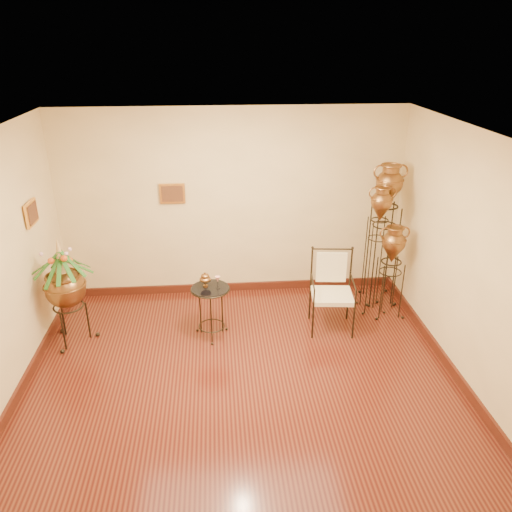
{
  "coord_description": "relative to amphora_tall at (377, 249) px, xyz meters",
  "views": [
    {
      "loc": [
        -0.23,
        -4.46,
        3.68
      ],
      "look_at": [
        0.25,
        1.3,
        1.1
      ],
      "focal_mm": 35.0,
      "sensor_mm": 36.0,
      "label": 1
    }
  ],
  "objects": [
    {
      "name": "armchair",
      "position": [
        -0.71,
        -0.48,
        -0.4
      ],
      "size": [
        0.67,
        0.63,
        1.09
      ],
      "rotation": [
        0.0,
        0.0,
        -0.1
      ],
      "color": "black",
      "rests_on": "ground"
    },
    {
      "name": "room_shell",
      "position": [
        -1.97,
        -1.73,
        0.78
      ],
      "size": [
        5.02,
        5.02,
        2.81
      ],
      "color": "beige",
      "rests_on": "ground"
    },
    {
      "name": "side_table",
      "position": [
        -2.31,
        -0.52,
        -0.58
      ],
      "size": [
        0.58,
        0.58,
        0.9
      ],
      "rotation": [
        0.0,
        0.0,
        0.22
      ],
      "color": "black",
      "rests_on": "ground"
    },
    {
      "name": "amphora_short",
      "position": [
        0.18,
        -0.14,
        -0.28
      ],
      "size": [
        0.48,
        0.48,
        1.35
      ],
      "rotation": [
        0.0,
        0.0,
        -0.19
      ],
      "color": "black",
      "rests_on": "ground"
    },
    {
      "name": "amphora_tall",
      "position": [
        0.0,
        0.0,
        0.0
      ],
      "size": [
        0.45,
        0.45,
        1.86
      ],
      "rotation": [
        0.0,
        0.0,
        0.28
      ],
      "color": "black",
      "rests_on": "ground"
    },
    {
      "name": "planter_urn",
      "position": [
        -4.12,
        -0.49,
        -0.12
      ],
      "size": [
        1.05,
        1.05,
        1.49
      ],
      "rotation": [
        0.0,
        0.0,
        -0.43
      ],
      "color": "black",
      "rests_on": "ground"
    },
    {
      "name": "amphora_mid",
      "position": [
        0.18,
        0.28,
        0.11
      ],
      "size": [
        0.5,
        0.5,
        2.1
      ],
      "rotation": [
        0.0,
        0.0,
        -0.06
      ],
      "color": "black",
      "rests_on": "ground"
    },
    {
      "name": "ground",
      "position": [
        -1.97,
        -1.74,
        -0.95
      ],
      "size": [
        5.0,
        5.0,
        0.0
      ],
      "primitive_type": "plane",
      "color": "#5B2515",
      "rests_on": "ground"
    }
  ]
}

